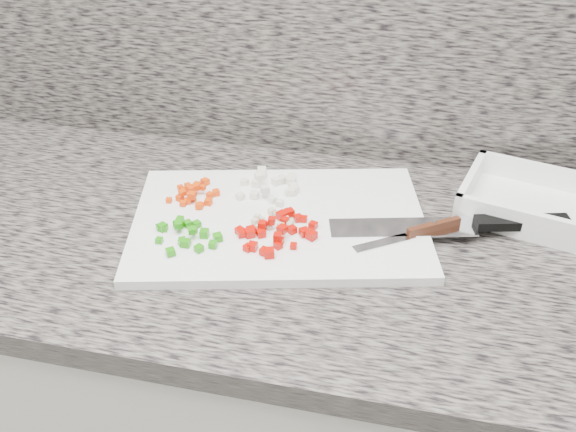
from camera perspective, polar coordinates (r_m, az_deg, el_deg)
name	(u,v)px	position (r m, az deg, el deg)	size (l,w,h in m)	color
cabinet	(282,416)	(1.40, -0.58, -17.34)	(3.92, 0.62, 0.86)	silver
countertop	(280,243)	(1.09, -0.71, -2.38)	(3.96, 0.64, 0.04)	#645F58
backsplash	(318,3)	(1.22, 2.65, 18.40)	(3.92, 0.02, 0.60)	#645F58
cutting_board	(279,222)	(1.09, -0.79, -0.52)	(0.49, 0.33, 0.02)	white
carrot_pile	(195,193)	(1.15, -8.29, 2.03)	(0.09, 0.09, 0.02)	#E63C05
onion_pile	(272,184)	(1.16, -1.40, 2.89)	(0.11, 0.11, 0.02)	silver
green_pepper_pile	(186,233)	(1.05, -9.09, -1.49)	(0.12, 0.10, 0.02)	#208A0C
red_pepper_pile	(276,232)	(1.04, -1.11, -1.42)	(0.14, 0.14, 0.02)	#C10B02
garlic_pile	(272,220)	(1.07, -1.42, -0.32)	(0.07, 0.06, 0.01)	beige
chef_knife	(481,224)	(1.11, 16.79, -0.69)	(0.40, 0.14, 0.02)	silver
paring_knife	(421,231)	(1.06, 11.73, -1.32)	(0.17, 0.12, 0.02)	silver
tray	(539,206)	(1.20, 21.39, 0.86)	(0.29, 0.24, 0.05)	white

